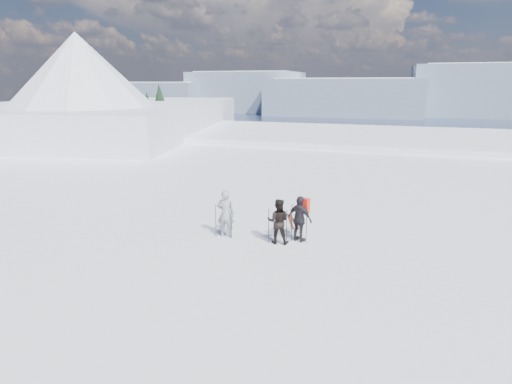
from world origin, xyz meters
TOP-DOWN VIEW (x-y plane):
  - lake_basin at (0.00, 30.00)m, footprint 820.00×820.00m
  - far_mountain_range at (29.60, 454.78)m, footprint 770.00×110.00m
  - near_ridge at (-26.56, 29.34)m, footprint 31.37×35.68m
  - skier_grey at (-3.31, 2.92)m, footprint 0.64×0.45m
  - skier_dark at (-1.45, 2.92)m, footprint 0.82×0.68m
  - skier_pack at (-0.80, 3.27)m, footprint 1.00×0.71m
  - backpack at (-0.70, 3.50)m, footprint 0.38×0.31m
  - ski_poles at (-1.86, 2.95)m, footprint 3.11×0.46m
  - skis_loose at (-1.44, 5.12)m, footprint 0.84×1.63m

SIDE VIEW (x-z plane):
  - far_mountain_range at x=29.60m, z-range -33.69..19.31m
  - lake_basin at x=0.00m, z-range -42.31..29.31m
  - near_ridge at x=-26.56m, z-range -16.29..9.33m
  - skis_loose at x=-1.44m, z-range 0.00..0.03m
  - ski_poles at x=-1.86m, z-range -0.03..1.28m
  - skier_dark at x=-1.45m, z-range 0.00..1.53m
  - skier_pack at x=-0.80m, z-range 0.00..1.58m
  - skier_grey at x=-3.31m, z-range 0.00..1.68m
  - backpack at x=-0.70m, z-range 1.58..2.08m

